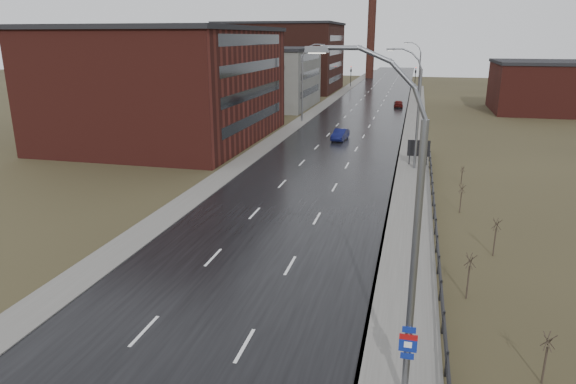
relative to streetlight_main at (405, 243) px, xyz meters
The scene contains 24 objects.
road 58.93m from the streetlight_main, 98.31° to the left, with size 14.00×300.00×0.06m, color black.
sidewalk_right 33.54m from the streetlight_main, 89.78° to the left, with size 3.20×180.00×0.18m, color #595651.
curb_right 33.57m from the streetlight_main, 92.42° to the left, with size 0.16×180.00×0.18m, color slate.
sidewalk_left 60.65m from the streetlight_main, 106.04° to the left, with size 2.40×260.00×0.12m, color #595651.
warehouse_near 52.13m from the streetlight_main, 124.42° to the left, with size 22.44×28.56×13.50m.
warehouse_mid 80.48m from the streetlight_main, 109.20° to the left, with size 16.32×20.40×10.50m.
warehouse_far 110.59m from the streetlight_main, 106.53° to the left, with size 26.52×24.48×15.50m.
building_right 82.95m from the streetlight_main, 74.74° to the left, with size 18.36×16.32×8.50m.
smokestack 149.01m from the streetlight_main, 95.58° to the left, with size 2.70×2.70×30.70m.
streetlight_main is the anchor object (origin of this frame).
streetlight_right_mid 34.01m from the streetlight_main, 89.95° to the left, with size 3.36×0.28×11.35m.
streetlight_left 62.15m from the streetlight_main, 105.08° to the left, with size 3.36×0.28×11.35m.
streetlight_right_far 88.01m from the streetlight_main, 89.98° to the left, with size 3.36×0.28×11.35m.
guardrail 17.27m from the streetlight_main, 83.61° to the left, with size 0.10×53.05×1.10m.
shrub_b 7.63m from the streetlight_main, 24.63° to the left, with size 0.50×0.53×2.10m.
shrub_c 10.26m from the streetlight_main, 70.04° to the left, with size 0.56×0.59×2.36m.
shrub_d 15.89m from the streetlight_main, 70.53° to the left, with size 0.55×0.58×2.31m.
shrub_e 22.72m from the streetlight_main, 80.41° to the left, with size 0.51×0.54×2.14m.
shrub_f 30.62m from the streetlight_main, 81.68° to the left, with size 0.39×0.41×1.60m.
billboard 35.70m from the streetlight_main, 88.99° to the left, with size 2.16×0.17×2.66m.
traffic_light_left 119.16m from the streetlight_main, 97.95° to the left, with size 0.58×2.73×5.30m.
traffic_light_right 118.01m from the streetlight_main, 90.23° to the left, with size 0.58×2.73×5.30m.
car_near 48.02m from the streetlight_main, 100.58° to the left, with size 1.44×4.13×1.36m, color #0C1040.
car_far 80.17m from the streetlight_main, 92.13° to the left, with size 1.60×3.98×1.35m, color #450D0B.
Camera 1 is at (8.48, -13.52, 12.33)m, focal length 32.00 mm.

